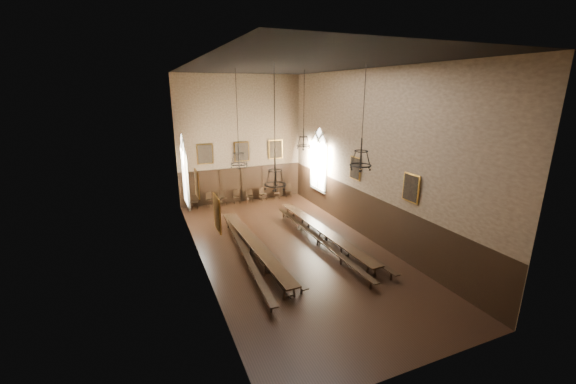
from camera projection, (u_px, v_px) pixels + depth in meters
floor at (291, 249)px, 18.34m from camera, size 9.00×18.00×0.02m
ceiling at (291, 65)px, 15.83m from camera, size 9.00×18.00×0.02m
wall_back at (241, 140)px, 25.06m from camera, size 9.00×0.02×9.00m
wall_front at (429, 228)px, 9.12m from camera, size 9.00×0.02×9.00m
wall_left at (196, 172)px, 15.40m from camera, size 0.02×18.00×9.00m
wall_right at (369, 157)px, 18.77m from camera, size 0.02×18.00×9.00m
wainscot_panelling at (291, 226)px, 17.99m from camera, size 9.00×18.00×2.50m
table_left at (254, 249)px, 17.46m from camera, size 0.88×9.20×0.72m
table_right at (323, 235)px, 19.08m from camera, size 0.91×9.37×0.73m
bench_left_outer at (243, 251)px, 17.33m from camera, size 0.96×10.35×0.47m
bench_left_inner at (261, 247)px, 17.89m from camera, size 0.85×9.37×0.42m
bench_right_inner at (317, 240)px, 18.66m from camera, size 0.42×10.14×0.46m
bench_right_outer at (334, 236)px, 19.19m from camera, size 0.68×9.94×0.45m
chair_0 at (195, 205)px, 24.43m from camera, size 0.52×0.52×0.98m
chair_1 at (210, 202)px, 24.88m from camera, size 0.55×0.55×1.02m
chair_2 at (223, 201)px, 25.27m from camera, size 0.56×0.56×1.01m
chair_3 at (237, 199)px, 25.60m from camera, size 0.48×0.48×1.00m
chair_4 at (250, 198)px, 25.92m from camera, size 0.49×0.49×0.92m
chair_5 at (263, 196)px, 26.29m from camera, size 0.54×0.54×0.96m
chair_6 at (277, 195)px, 26.71m from camera, size 0.47×0.47×0.89m
chair_7 at (288, 193)px, 27.19m from camera, size 0.54×0.54×0.97m
chandelier_back_left at (239, 158)px, 18.89m from camera, size 0.90×0.90×5.06m
chandelier_back_right at (303, 141)px, 20.06m from camera, size 0.80×0.80×4.28m
chandelier_front_left at (275, 177)px, 14.00m from camera, size 0.89×0.89×4.85m
chandelier_front_right at (361, 159)px, 15.00m from camera, size 0.94×0.94×4.32m
portrait_back_0 at (205, 154)px, 24.20m from camera, size 1.10×0.12×1.40m
portrait_back_1 at (242, 152)px, 25.17m from camera, size 1.10×0.12×1.40m
portrait_back_2 at (276, 149)px, 26.14m from camera, size 1.10×0.12×1.40m
portrait_left_0 at (197, 184)px, 16.56m from camera, size 0.12×1.00×1.30m
portrait_left_1 at (217, 213)px, 12.58m from camera, size 0.12×1.00×1.30m
portrait_right_0 at (355, 168)px, 19.83m from camera, size 0.12×1.00×1.30m
portrait_right_1 at (411, 188)px, 15.85m from camera, size 0.12×1.00×1.30m
window_right at (319, 159)px, 23.91m from camera, size 0.20×2.20×4.60m
window_left at (184, 171)px, 20.61m from camera, size 0.20×2.20×4.60m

